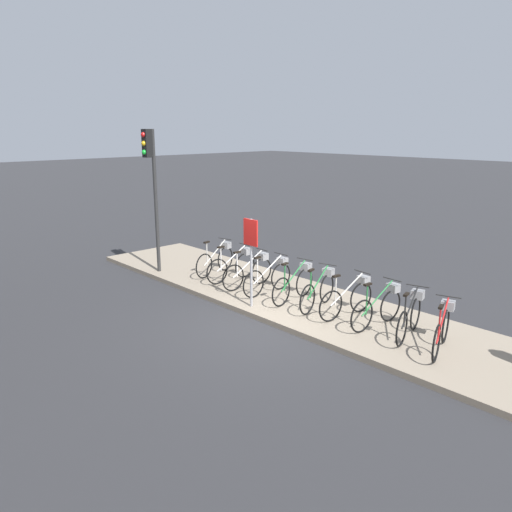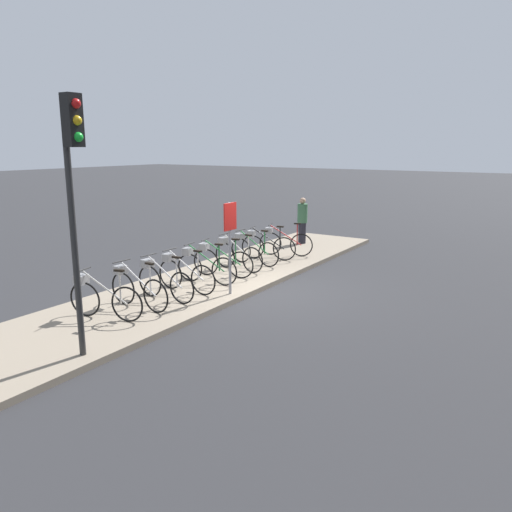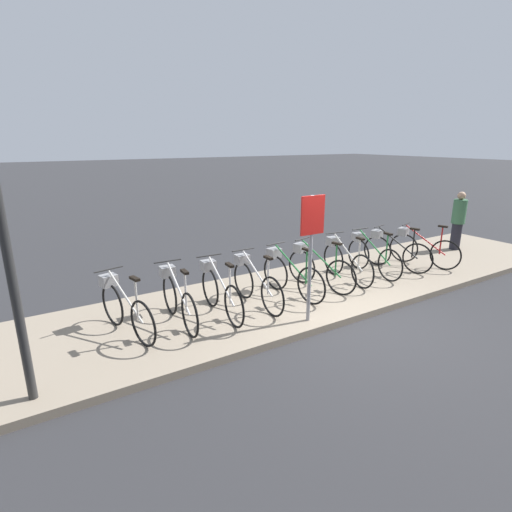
{
  "view_description": "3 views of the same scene",
  "coord_description": "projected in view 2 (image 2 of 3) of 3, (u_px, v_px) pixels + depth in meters",
  "views": [
    {
      "loc": [
        7.28,
        -7.11,
        4.14
      ],
      "look_at": [
        -0.98,
        0.65,
        1.23
      ],
      "focal_mm": 35.0,
      "sensor_mm": 36.0,
      "label": 1
    },
    {
      "loc": [
        -9.55,
        -5.99,
        3.39
      ],
      "look_at": [
        0.32,
        0.3,
        0.79
      ],
      "focal_mm": 35.0,
      "sensor_mm": 36.0,
      "label": 2
    },
    {
      "loc": [
        -4.65,
        -4.37,
        2.99
      ],
      "look_at": [
        -1.45,
        0.81,
        1.2
      ],
      "focal_mm": 28.0,
      "sensor_mm": 36.0,
      "label": 3
    }
  ],
  "objects": [
    {
      "name": "ground_plane",
      "position": [
        259.0,
        293.0,
        11.74
      ],
      "size": [
        120.0,
        120.0,
        0.0
      ],
      "primitive_type": "plane",
      "color": "#2D2D30"
    },
    {
      "name": "sidewalk",
      "position": [
        211.0,
        281.0,
        12.48
      ],
      "size": [
        14.67,
        2.86,
        0.12
      ],
      "color": "gray",
      "rests_on": "ground_plane"
    },
    {
      "name": "parked_bicycle_0",
      "position": [
        101.0,
        296.0,
        9.55
      ],
      "size": [
        0.53,
        1.62,
        1.01
      ],
      "color": "black",
      "rests_on": "sidewalk"
    },
    {
      "name": "parked_bicycle_1",
      "position": [
        136.0,
        287.0,
        10.19
      ],
      "size": [
        0.46,
        1.65,
        1.01
      ],
      "color": "black",
      "rests_on": "sidewalk"
    },
    {
      "name": "parked_bicycle_2",
      "position": [
        162.0,
        279.0,
        10.75
      ],
      "size": [
        0.46,
        1.65,
        1.01
      ],
      "color": "black",
      "rests_on": "sidewalk"
    },
    {
      "name": "parked_bicycle_3",
      "position": [
        183.0,
        272.0,
        11.34
      ],
      "size": [
        0.46,
        1.65,
        1.01
      ],
      "color": "black",
      "rests_on": "sidewalk"
    },
    {
      "name": "parked_bicycle_4",
      "position": [
        203.0,
        265.0,
        12.03
      ],
      "size": [
        0.46,
        1.64,
        1.01
      ],
      "color": "black",
      "rests_on": "sidewalk"
    },
    {
      "name": "parked_bicycle_5",
      "position": [
        220.0,
        259.0,
        12.64
      ],
      "size": [
        0.53,
        1.62,
        1.01
      ],
      "color": "black",
      "rests_on": "sidewalk"
    },
    {
      "name": "parked_bicycle_6",
      "position": [
        236.0,
        254.0,
        13.33
      ],
      "size": [
        0.46,
        1.64,
        1.01
      ],
      "color": "black",
      "rests_on": "sidewalk"
    },
    {
      "name": "parked_bicycle_7",
      "position": [
        252.0,
        249.0,
        13.96
      ],
      "size": [
        0.46,
        1.65,
        1.01
      ],
      "color": "black",
      "rests_on": "sidewalk"
    },
    {
      "name": "parked_bicycle_8",
      "position": [
        265.0,
        244.0,
        14.55
      ],
      "size": [
        0.57,
        1.6,
        1.01
      ],
      "color": "black",
      "rests_on": "sidewalk"
    },
    {
      "name": "parked_bicycle_9",
      "position": [
        283.0,
        241.0,
        15.08
      ],
      "size": [
        0.63,
        1.58,
        1.01
      ],
      "color": "black",
      "rests_on": "sidewalk"
    },
    {
      "name": "pedestrian",
      "position": [
        302.0,
        220.0,
        16.89
      ],
      "size": [
        0.34,
        0.34,
        1.55
      ],
      "color": "#23232D",
      "rests_on": "sidewalk"
    },
    {
      "name": "traffic_light",
      "position": [
        73.0,
        175.0,
        7.31
      ],
      "size": [
        0.24,
        0.4,
        4.0
      ],
      "color": "#2D2D2D",
      "rests_on": "sidewalk"
    },
    {
      "name": "sign_post",
      "position": [
        230.0,
        232.0,
        10.93
      ],
      "size": [
        0.44,
        0.07,
        2.06
      ],
      "color": "#99999E",
      "rests_on": "sidewalk"
    }
  ]
}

